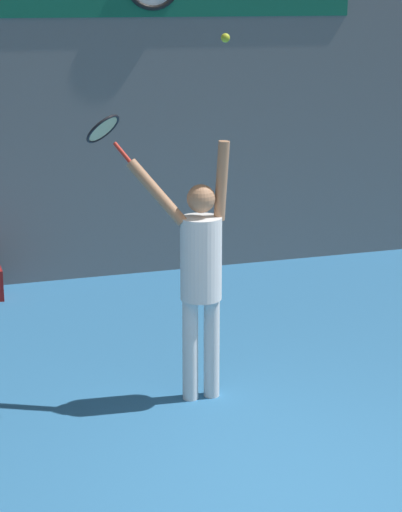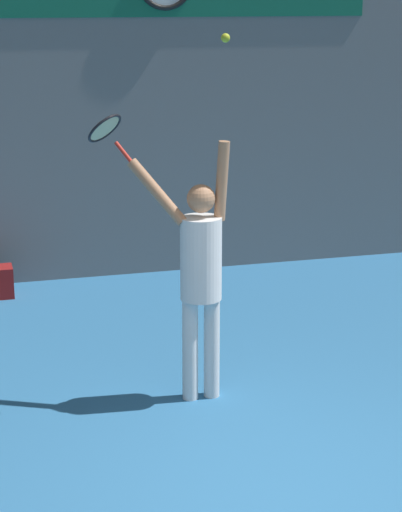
% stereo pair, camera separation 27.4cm
% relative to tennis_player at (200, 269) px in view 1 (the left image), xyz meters
% --- Properties ---
extents(back_wall, '(18.00, 0.10, 5.00)m').
position_rel_tennis_player_xyz_m(back_wall, '(0.16, 3.67, 1.39)').
color(back_wall, slate).
rests_on(back_wall, ground_plane).
extents(tennis_player, '(0.79, 0.50, 2.14)m').
position_rel_tennis_player_xyz_m(tennis_player, '(0.00, 0.00, 0.00)').
color(tennis_player, white).
rests_on(tennis_player, ground_plane).
extents(tennis_racket, '(0.40, 0.41, 0.38)m').
position_rel_tennis_player_xyz_m(tennis_racket, '(-0.65, 0.46, 1.07)').
color(tennis_racket, red).
extents(tennis_ball, '(0.07, 0.07, 0.07)m').
position_rel_tennis_player_xyz_m(tennis_ball, '(0.19, -0.05, 1.80)').
color(tennis_ball, '#CCDB2D').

